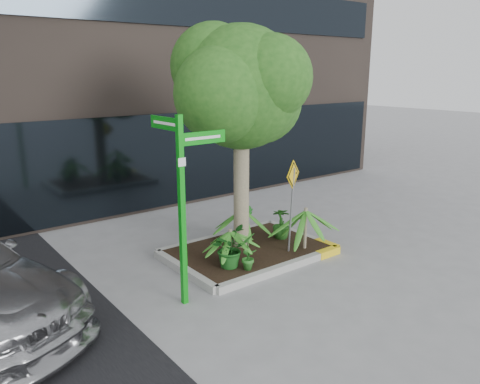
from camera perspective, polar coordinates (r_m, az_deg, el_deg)
ground at (r=9.80m, az=1.19°, el=-8.43°), size 80.00×80.00×0.00m
planter at (r=10.09m, az=1.24°, el=-7.11°), size 3.35×2.36×0.15m
tree at (r=9.59m, az=0.09°, el=12.59°), size 3.19×2.83×4.79m
palm_front at (r=9.91m, az=8.03°, el=-2.24°), size 1.01×1.01×1.12m
palm_left at (r=9.16m, az=-1.21°, el=-4.82°), size 0.77×0.77×0.85m
palm_back at (r=10.42m, az=0.34°, el=-2.12°), size 0.83×0.83×0.92m
shrub_a at (r=9.04m, az=-1.42°, el=-6.79°), size 0.98×0.98×0.77m
shrub_b at (r=10.59m, az=5.04°, el=-3.82°), size 0.55×0.55×0.70m
shrub_c at (r=8.92m, az=0.96°, el=-7.18°), size 0.55×0.55×0.75m
shrub_d at (r=10.63m, az=0.42°, el=-3.51°), size 0.59×0.59×0.76m
street_sign_post at (r=7.61m, az=-7.02°, el=0.29°), size 0.94×0.93×3.18m
cattle_sign at (r=9.54m, az=6.39°, el=0.16°), size 0.56×0.25×1.95m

